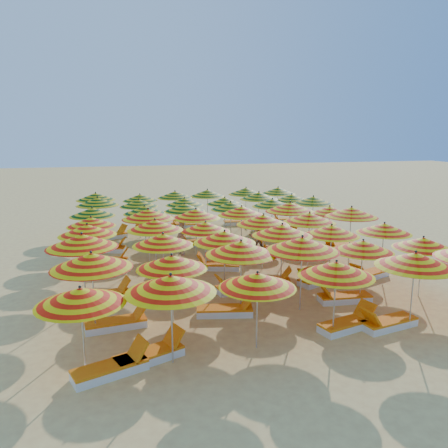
{
  "coord_description": "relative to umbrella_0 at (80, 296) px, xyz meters",
  "views": [
    {
      "loc": [
        -4.68,
        -17.45,
        5.44
      ],
      "look_at": [
        0.0,
        0.5,
        1.6
      ],
      "focal_mm": 35.0,
      "sensor_mm": 36.0,
      "label": 1
    }
  ],
  "objects": [
    {
      "name": "ground",
      "position": [
        5.47,
        7.73,
        -1.88
      ],
      "size": [
        120.0,
        120.0,
        0.0
      ],
      "primitive_type": "plane",
      "color": "#F4CC6C",
      "rests_on": "ground"
    },
    {
      "name": "umbrella_0",
      "position": [
        0.0,
        0.0,
        0.0
      ],
      "size": [
        2.54,
        2.54,
        2.14
      ],
      "color": "silver",
      "rests_on": "ground"
    },
    {
      "name": "umbrella_1",
      "position": [
        2.02,
        -0.04,
        0.12
      ],
      "size": [
        2.84,
        2.84,
        2.28
      ],
      "color": "silver",
      "rests_on": "ground"
    },
    {
      "name": "umbrella_2",
      "position": [
        4.23,
        0.16,
        -0.05
      ],
      "size": [
        2.4,
        2.4,
        2.09
      ],
      "color": "silver",
      "rests_on": "ground"
    },
    {
      "name": "umbrella_3",
      "position": [
        6.49,
        0.31,
        0.02
      ],
      "size": [
        2.61,
        2.61,
        2.17
      ],
      "color": "silver",
      "rests_on": "ground"
    },
    {
      "name": "umbrella_4",
      "position": [
        8.83,
        0.17,
        0.14
      ],
      "size": [
        2.5,
        2.5,
        2.3
      ],
      "color": "silver",
      "rests_on": "ground"
    },
    {
      "name": "umbrella_6",
      "position": [
        0.17,
        2.18,
        0.19
      ],
      "size": [
        2.62,
        2.62,
        2.35
      ],
      "color": "silver",
      "rests_on": "ground"
    },
    {
      "name": "umbrella_7",
      "position": [
        2.34,
        2.09,
        0.01
      ],
      "size": [
        2.09,
        2.09,
        2.15
      ],
      "color": "silver",
      "rests_on": "ground"
    },
    {
      "name": "umbrella_8",
      "position": [
        4.51,
        2.5,
        0.17
      ],
      "size": [
        2.43,
        2.43,
        2.34
      ],
      "color": "silver",
      "rests_on": "ground"
    },
    {
      "name": "umbrella_9",
      "position": [
        6.36,
        2.18,
        0.25
      ],
      "size": [
        2.85,
        2.85,
        2.42
      ],
      "color": "silver",
      "rests_on": "ground"
    },
    {
      "name": "umbrella_10",
      "position": [
        8.62,
        2.41,
        -0.02
      ],
      "size": [
        2.54,
        2.54,
        2.12
      ],
      "color": "silver",
      "rests_on": "ground"
    },
    {
      "name": "umbrella_11",
      "position": [
        10.81,
        2.3,
        -0.02
      ],
      "size": [
        2.33,
        2.33,
        2.11
      ],
      "color": "silver",
      "rests_on": "ground"
    },
    {
      "name": "umbrella_12",
      "position": [
        -0.19,
        4.41,
        0.23
      ],
      "size": [
        2.45,
        2.45,
        2.4
      ],
      "color": "silver",
      "rests_on": "ground"
    },
    {
      "name": "umbrella_13",
      "position": [
        2.4,
        4.6,
        0.06
      ],
      "size": [
        2.2,
        2.2,
        2.21
      ],
      "color": "silver",
      "rests_on": "ground"
    },
    {
      "name": "umbrella_14",
      "position": [
        4.45,
        4.26,
        0.11
      ],
      "size": [
        2.35,
        2.35,
        2.27
      ],
      "color": "silver",
      "rests_on": "ground"
    },
    {
      "name": "umbrella_15",
      "position": [
        6.66,
        4.52,
        0.17
      ],
      "size": [
        2.76,
        2.76,
        2.33
      ],
      "color": "silver",
      "rests_on": "ground"
    },
    {
      "name": "umbrella_16",
      "position": [
        8.62,
        4.52,
        0.05
      ],
      "size": [
        2.67,
        2.67,
        2.2
      ],
      "color": "silver",
      "rests_on": "ground"
    },
    {
      "name": "umbrella_17",
      "position": [
        10.78,
        4.43,
        0.04
      ],
      "size": [
        2.61,
        2.61,
        2.18
      ],
      "color": "silver",
      "rests_on": "ground"
    },
    {
      "name": "umbrella_18",
      "position": [
        -0.13,
        6.69,
        0.09
      ],
      "size": [
        2.56,
        2.56,
        2.25
      ],
      "color": "silver",
      "rests_on": "ground"
    },
    {
      "name": "umbrella_19",
      "position": [
        2.36,
        6.81,
        0.13
      ],
      "size": [
        2.58,
        2.58,
        2.28
      ],
      "color": "silver",
      "rests_on": "ground"
    },
    {
      "name": "umbrella_20",
      "position": [
        4.34,
        6.79,
        -0.05
      ],
      "size": [
        2.53,
        2.53,
        2.09
      ],
      "color": "silver",
      "rests_on": "ground"
    },
    {
      "name": "umbrella_21",
      "position": [
        6.67,
        6.55,
        0.16
      ],
      "size": [
        2.74,
        2.74,
        2.32
      ],
      "color": "silver",
      "rests_on": "ground"
    },
    {
      "name": "umbrella_22",
      "position": [
        8.65,
        6.46,
        0.16
      ],
      "size": [
        2.56,
        2.56,
        2.33
      ],
      "color": "silver",
      "rests_on": "ground"
    },
    {
      "name": "umbrella_23",
      "position": [
        10.8,
        6.85,
        0.24
      ],
      "size": [
        2.88,
        2.88,
        2.41
      ],
      "color": "silver",
      "rests_on": "ground"
    },
    {
      "name": "umbrella_24",
      "position": [
        -0.08,
        8.79,
        -0.01
      ],
      "size": [
        2.66,
        2.66,
        2.13
      ],
      "color": "silver",
      "rests_on": "ground"
    },
    {
      "name": "umbrella_25",
      "position": [
        2.27,
        8.71,
        0.22
      ],
      "size": [
        2.67,
        2.67,
        2.39
      ],
      "color": "silver",
      "rests_on": "ground"
    },
    {
      "name": "umbrella_26",
      "position": [
        4.33,
        8.77,
        0.13
      ],
      "size": [
        2.65,
        2.65,
        2.29
      ],
      "color": "silver",
      "rests_on": "ground"
    },
    {
      "name": "umbrella_27",
      "position": [
        6.47,
        8.93,
        0.13
      ],
      "size": [
        2.46,
        2.46,
        2.29
      ],
      "color": "silver",
      "rests_on": "ground"
    },
    {
      "name": "umbrella_28",
      "position": [
        8.72,
        8.65,
        0.26
      ],
      "size": [
        2.75,
        2.75,
        2.44
      ],
      "color": "silver",
      "rests_on": "ground"
    },
    {
      "name": "umbrella_29",
      "position": [
        10.79,
        8.76,
        -0.01
      ],
      "size": [
        2.39,
        2.39,
        2.13
      ],
      "color": "silver",
      "rests_on": "ground"
    },
    {
      "name": "umbrella_30",
      "position": [
        -0.1,
        10.84,
        0.05
      ],
      "size": [
        2.73,
        2.73,
        2.19
      ],
      "color": "silver",
      "rests_on": "ground"
    },
    {
      "name": "umbrella_31",
      "position": [
        2.28,
        10.99,
        0.02
      ],
      "size": [
        2.45,
        2.45,
        2.16
      ],
      "color": "silver",
      "rests_on": "ground"
    },
    {
      "name": "umbrella_32",
      "position": [
        4.24,
        11.2,
        0.02
      ],
      "size": [
        2.51,
        2.51,
        2.16
      ],
      "color": "silver",
      "rests_on": "ground"
    },
    {
      "name": "umbrella_33",
      "position": [
        6.56,
        11.07,
        0.02
      ],
      "size": [
        2.41,
        2.41,
        2.16
      ],
      "color": "silver",
      "rests_on": "ground"
    },
    {
      "name": "umbrella_34",
      "position": [
        8.8,
        11.16,
        0.07
      ],
      "size": [
        2.23,
        2.23,
        2.22
      ],
      "color": "silver",
      "rests_on": "ground"
    },
    {
      "name": "umbrella_35",
      "position": [
        11.13,
        11.19,
        0.12
      ],
      "size": [
        2.34,
        2.34,
        2.27
      ],
      "color": "silver",
      "rests_on": "ground"
    },
    {
      "name": "umbrella_36",
      "position": [
        0.08,
        13.36,
        0.15
      ],
      "size": [
        2.84,
        2.84,
        2.31
      ],
      "color": "silver",
      "rests_on": "ground"
    },
    {
      "name": "umbrella_37",
      "position": [
        2.17,
        13.35,
        -0.01
      ],
      "size": [
        2.27,
        2.27,
        2.13
      ],
      "color": "silver",
      "rests_on": "ground"
    },
    {
      "name": "umbrella_38",
      "position": [
        4.55,
        13.05,
        0.02
      ],
      "size": [
        2.69,
        2.69,
        2.16
      ],
      "color": "silver",
      "rests_on": "ground"
    },
    {
      "name": "umbrella_39",
      "position": [
        6.75,
        12.97,
        -0.01
      ],
      "size": [
        2.59,
        2.59,
        2.13
      ],
      "color": "silver",
      "rests_on": "ground"
    },
    {
      "name": "umbrella_40",
      "position": [
        8.84,
        13.38,
        0.14
      ],
      "size": [
        2.73,
        2.73,
        2.3
      ],
      "color": "silver",
      "rests_on": "ground"
    },
    {
      "name": "umbrella_41",
      "position": [
        10.76,
        13.19,
        -0.01
      ],
      "size": [
        2.32,
        2.32,
        2.13
      ],
      "color": "silver",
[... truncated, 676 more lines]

